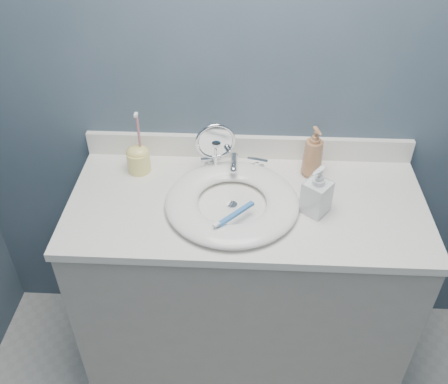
# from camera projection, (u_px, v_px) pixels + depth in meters

# --- Properties ---
(back_wall) EXTENTS (2.20, 0.02, 2.40)m
(back_wall) POSITION_uv_depth(u_px,v_px,m) (251.00, 78.00, 1.71)
(back_wall) COLOR #405260
(back_wall) RESTS_ON ground
(vanity_cabinet) EXTENTS (1.20, 0.55, 0.85)m
(vanity_cabinet) POSITION_uv_depth(u_px,v_px,m) (244.00, 288.00, 1.99)
(vanity_cabinet) COLOR #ACA69E
(vanity_cabinet) RESTS_ON ground
(countertop) EXTENTS (1.22, 0.57, 0.03)m
(countertop) POSITION_uv_depth(u_px,v_px,m) (247.00, 204.00, 1.71)
(countertop) COLOR white
(countertop) RESTS_ON vanity_cabinet
(backsplash) EXTENTS (1.22, 0.02, 0.09)m
(backsplash) POSITION_uv_depth(u_px,v_px,m) (248.00, 147.00, 1.88)
(backsplash) COLOR white
(backsplash) RESTS_ON countertop
(basin) EXTENTS (0.45, 0.45, 0.04)m
(basin) POSITION_uv_depth(u_px,v_px,m) (232.00, 202.00, 1.67)
(basin) COLOR white
(basin) RESTS_ON countertop
(drain) EXTENTS (0.04, 0.04, 0.01)m
(drain) POSITION_uv_depth(u_px,v_px,m) (232.00, 205.00, 1.68)
(drain) COLOR silver
(drain) RESTS_ON countertop
(faucet) EXTENTS (0.25, 0.13, 0.07)m
(faucet) POSITION_uv_depth(u_px,v_px,m) (234.00, 165.00, 1.82)
(faucet) COLOR silver
(faucet) RESTS_ON countertop
(makeup_mirror) EXTENTS (0.14, 0.08, 0.21)m
(makeup_mirror) POSITION_uv_depth(u_px,v_px,m) (216.00, 147.00, 1.75)
(makeup_mirror) COLOR silver
(makeup_mirror) RESTS_ON countertop
(soap_bottle_amber) EXTENTS (0.09, 0.09, 0.19)m
(soap_bottle_amber) POSITION_uv_depth(u_px,v_px,m) (313.00, 152.00, 1.76)
(soap_bottle_amber) COLOR #AA744D
(soap_bottle_amber) RESTS_ON countertop
(soap_bottle_clear) EXTENTS (0.11, 0.11, 0.18)m
(soap_bottle_clear) POSITION_uv_depth(u_px,v_px,m) (317.00, 190.00, 1.61)
(soap_bottle_clear) COLOR silver
(soap_bottle_clear) RESTS_ON countertop
(toothbrush_holder) EXTENTS (0.08, 0.08, 0.24)m
(toothbrush_holder) POSITION_uv_depth(u_px,v_px,m) (138.00, 158.00, 1.80)
(toothbrush_holder) COLOR #FCEA7E
(toothbrush_holder) RESTS_ON countertop
(toothbrush_lying) EXTENTS (0.13, 0.14, 0.02)m
(toothbrush_lying) POSITION_uv_depth(u_px,v_px,m) (234.00, 215.00, 1.58)
(toothbrush_lying) COLOR #3575BE
(toothbrush_lying) RESTS_ON basin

